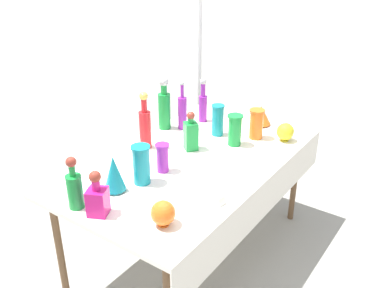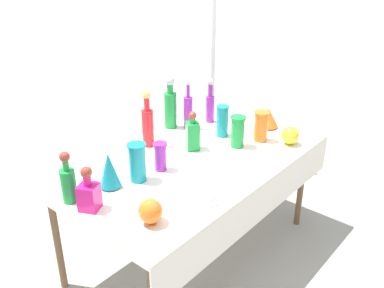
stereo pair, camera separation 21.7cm
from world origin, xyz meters
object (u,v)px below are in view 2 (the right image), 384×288
object	(u,v)px
slender_vase_0	(137,161)
fluted_vase_0	(109,170)
slender_vase_4	(238,131)
canopy_pole	(212,65)
tall_bottle_3	(188,111)
slender_vase_2	(160,156)
slender_vase_1	(261,125)
tall_bottle_1	(148,124)
round_bowl_1	(290,135)
round_bowl_0	(150,211)
tall_bottle_2	(210,104)
tall_bottle_4	(68,182)
slender_vase_3	(222,120)
square_decanter_1	(89,193)
fluted_vase_1	(268,117)
square_decanter_0	(193,134)
tall_bottle_0	(170,106)
cardboard_box_behind_left	(135,176)

from	to	relation	value
slender_vase_0	fluted_vase_0	world-z (taller)	slender_vase_0
slender_vase_4	canopy_pole	distance (m)	1.17
tall_bottle_3	slender_vase_2	size ratio (longest dim) A/B	2.02
slender_vase_1	slender_vase_0	bearing A→B (deg)	164.97
tall_bottle_1	slender_vase_4	size ratio (longest dim) A/B	1.80
round_bowl_1	round_bowl_0	bearing A→B (deg)	176.21
slender_vase_1	tall_bottle_2	bearing A→B (deg)	85.03
tall_bottle_1	round_bowl_0	distance (m)	0.89
slender_vase_4	tall_bottle_4	bearing A→B (deg)	165.27
tall_bottle_3	slender_vase_1	bearing A→B (deg)	-72.34
slender_vase_1	slender_vase_3	size ratio (longest dim) A/B	0.94
square_decanter_1	fluted_vase_1	world-z (taller)	square_decanter_1
fluted_vase_0	round_bowl_1	distance (m)	1.26
slender_vase_2	fluted_vase_1	world-z (taller)	slender_vase_2
tall_bottle_1	round_bowl_1	world-z (taller)	tall_bottle_1
square_decanter_0	tall_bottle_4	bearing A→B (deg)	173.95
slender_vase_0	round_bowl_1	world-z (taller)	slender_vase_0
slender_vase_1	canopy_pole	distance (m)	1.11
tall_bottle_2	slender_vase_4	size ratio (longest dim) A/B	1.58
tall_bottle_0	fluted_vase_1	world-z (taller)	tall_bottle_0
tall_bottle_4	slender_vase_4	world-z (taller)	tall_bottle_4
fluted_vase_1	canopy_pole	distance (m)	0.93
tall_bottle_3	tall_bottle_4	xyz separation A→B (m)	(-1.15, -0.15, -0.02)
tall_bottle_2	slender_vase_0	xyz separation A→B (m)	(-0.97, -0.23, -0.02)
slender_vase_3	tall_bottle_0	bearing A→B (deg)	107.94
tall_bottle_0	canopy_pole	size ratio (longest dim) A/B	0.15
tall_bottle_2	tall_bottle_3	size ratio (longest dim) A/B	0.94
square_decanter_0	cardboard_box_behind_left	distance (m)	1.13
slender_vase_3	slender_vase_2	bearing A→B (deg)	-178.77
slender_vase_2	slender_vase_4	world-z (taller)	slender_vase_4
round_bowl_0	tall_bottle_1	bearing A→B (deg)	46.17
tall_bottle_1	square_decanter_1	xyz separation A→B (m)	(-0.73, -0.31, -0.06)
tall_bottle_3	round_bowl_0	bearing A→B (deg)	-148.25
tall_bottle_1	tall_bottle_2	distance (m)	0.60
square_decanter_1	round_bowl_0	distance (m)	0.35
tall_bottle_3	round_bowl_1	xyz separation A→B (m)	(0.24, -0.71, -0.07)
tall_bottle_4	cardboard_box_behind_left	size ratio (longest dim) A/B	0.65
tall_bottle_4	square_decanter_0	world-z (taller)	tall_bottle_4
slender_vase_1	slender_vase_4	world-z (taller)	slender_vase_4
slender_vase_3	round_bowl_1	world-z (taller)	slender_vase_3
slender_vase_0	slender_vase_3	xyz separation A→B (m)	(0.82, 0.00, -0.00)
slender_vase_2	tall_bottle_2	bearing A→B (deg)	16.95
round_bowl_0	square_decanter_1	bearing A→B (deg)	109.37
tall_bottle_1	slender_vase_0	size ratio (longest dim) A/B	1.68
tall_bottle_4	square_decanter_0	distance (m)	0.91
slender_vase_0	slender_vase_4	distance (m)	0.77
tall_bottle_1	square_decanter_1	bearing A→B (deg)	-157.00
tall_bottle_4	slender_vase_3	distance (m)	1.21
tall_bottle_0	slender_vase_0	xyz separation A→B (m)	(-0.69, -0.38, -0.05)
tall_bottle_3	square_decanter_0	xyz separation A→B (m)	(-0.25, -0.25, -0.02)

